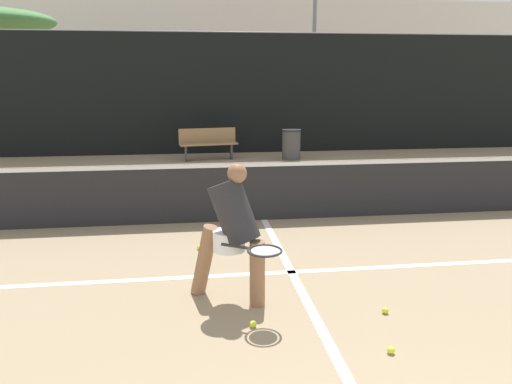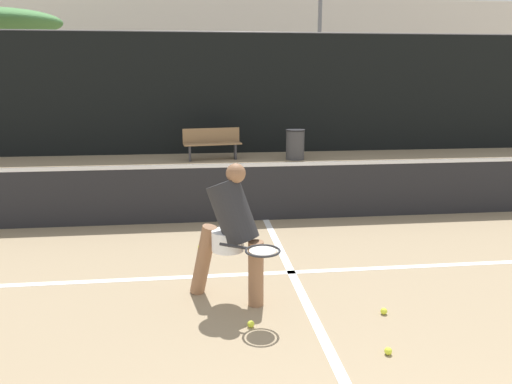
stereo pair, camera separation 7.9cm
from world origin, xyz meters
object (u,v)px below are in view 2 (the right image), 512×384
object	(u,v)px
player_practicing	(231,229)
courtside_bench	(212,143)
trash_bin	(295,144)
parked_car	(308,124)

from	to	relation	value
player_practicing	courtside_bench	xyz separation A→B (m)	(0.10, 8.99, -0.32)
player_practicing	trash_bin	bearing A→B (deg)	106.22
courtside_bench	parked_car	bearing A→B (deg)	39.12
player_practicing	parked_car	xyz separation A→B (m)	(3.72, 12.96, -0.22)
player_practicing	trash_bin	size ratio (longest dim) A/B	1.77
courtside_bench	trash_bin	xyz separation A→B (m)	(2.29, -0.30, -0.05)
courtside_bench	parked_car	xyz separation A→B (m)	(3.63, 3.97, 0.09)
trash_bin	courtside_bench	bearing A→B (deg)	172.66
courtside_bench	trash_bin	bearing A→B (deg)	-15.83
trash_bin	parked_car	size ratio (longest dim) A/B	0.20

